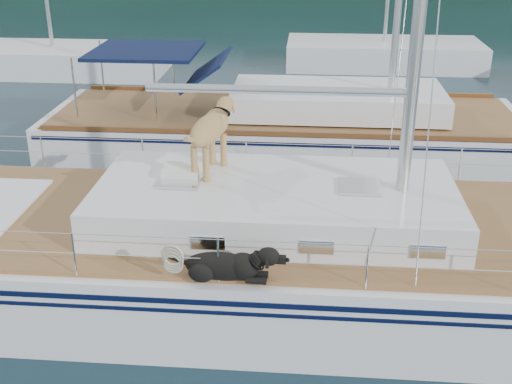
{
  "coord_description": "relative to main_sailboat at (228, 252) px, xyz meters",
  "views": [
    {
      "loc": [
        1.23,
        -8.49,
        5.45
      ],
      "look_at": [
        0.5,
        0.2,
        1.6
      ],
      "focal_mm": 45.0,
      "sensor_mm": 36.0,
      "label": 1
    }
  ],
  "objects": [
    {
      "name": "ground",
      "position": [
        -0.09,
        0.0,
        -0.68
      ],
      "size": [
        120.0,
        120.0,
        0.0
      ],
      "primitive_type": "plane",
      "color": "black",
      "rests_on": "ground"
    },
    {
      "name": "bg_boat_west",
      "position": [
        -8.09,
        14.0,
        -0.24
      ],
      "size": [
        8.0,
        3.0,
        11.65
      ],
      "color": "white",
      "rests_on": "ground"
    },
    {
      "name": "main_sailboat",
      "position": [
        0.0,
        0.0,
        0.0
      ],
      "size": [
        12.0,
        3.82,
        14.01
      ],
      "color": "white",
      "rests_on": "ground"
    },
    {
      "name": "bg_boat_center",
      "position": [
        3.91,
        16.0,
        -0.23
      ],
      "size": [
        7.2,
        3.0,
        11.65
      ],
      "color": "white",
      "rests_on": "ground"
    },
    {
      "name": "neighbor_sailboat",
      "position": [
        0.72,
        5.93,
        -0.05
      ],
      "size": [
        11.0,
        3.5,
        13.3
      ],
      "color": "white",
      "rests_on": "ground"
    }
  ]
}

